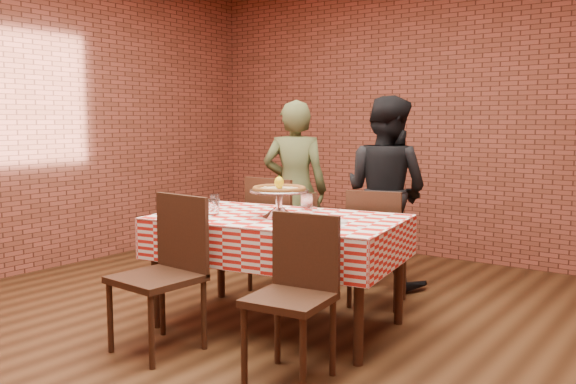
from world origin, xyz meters
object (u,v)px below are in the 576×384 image
Objects in this scene: water_glass_left at (214,207)px; chair_near_right at (289,301)px; condiment_caddy at (309,202)px; chair_far_right at (378,247)px; table at (278,272)px; diner_black at (386,191)px; diner_olive at (295,190)px; chair_far_left at (284,233)px; pizza_stand at (279,204)px; water_glass_right at (215,202)px; pizza at (279,190)px; chair_near_left at (156,275)px.

chair_near_right is at bearing -25.57° from water_glass_left.
condiment_caddy is 0.15× the size of chair_far_right.
diner_black is (0.08, 1.40, 0.43)m from table.
diner_olive reaches higher than water_glass_left.
pizza_stand is at bearing 125.15° from chair_far_left.
diner_black reaches higher than condiment_caddy.
water_glass_right is 0.12× the size of chair_near_right.
condiment_caddy and chair_near_right have the same top height.
pizza reaches higher than table.
pizza_stand is at bearing 95.32° from diner_olive.
chair_far_left is 0.60× the size of diner_olive.
water_glass_left is 1.68m from diner_black.
chair_near_left is 1.57m from chair_far_left.
pizza is at bearing 0.00° from pizza_stand.
pizza_stand is at bearing 0.00° from pizza.
pizza_stand is 3.71× the size of water_glass_right.
diner_black reaches higher than chair_far_left.
chair_far_left is at bearing 87.66° from diner_olive.
water_glass_right is (-0.59, 0.01, -0.13)m from pizza.
chair_far_left is at bearing 124.60° from pizza.
table is at bearing 94.97° from diner_olive.
pizza is 0.38× the size of chair_near_left.
pizza_stand is (0.02, -0.02, 0.47)m from table.
water_glass_right is 0.89m from chair_near_left.
water_glass_right is at bearing 69.98° from diner_olive.
chair_near_left is at bearing 85.53° from diner_black.
condiment_caddy is 0.14× the size of chair_far_left.
pizza is at bearing 93.37° from diner_black.
chair_near_right is at bearing -49.44° from pizza_stand.
chair_far_left reaches higher than water_glass_right.
chair_far_left is at bearing 85.97° from water_glass_right.
table is 0.91m from chair_far_right.
diner_black reaches higher than chair_near_left.
water_glass_left is at bearing 79.41° from diner_black.
chair_far_left is at bearing 100.56° from chair_near_left.
chair_near_right is at bearing 99.00° from diner_olive.
table is at bearing 28.53° from water_glass_left.
chair_far_right is (0.70, 1.07, -0.37)m from water_glass_left.
pizza_stand is 1.00m from chair_far_right.
table is at bearing 136.43° from pizza_stand.
chair_far_left reaches higher than condiment_caddy.
pizza_stand is 0.43× the size of chair_near_left.
chair_far_right is at bearing 72.17° from pizza.
table is at bearing 136.43° from pizza.
condiment_caddy is at bearing 111.90° from chair_near_right.
table is at bearing 124.74° from chair_far_left.
pizza_stand is 0.35m from condiment_caddy.
chair_near_right is (0.98, -0.47, -0.37)m from water_glass_left.
chair_near_right is 0.94× the size of chair_far_left.
chair_far_right is 0.69m from diner_black.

